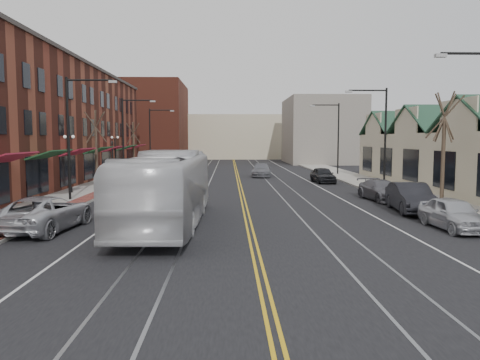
{
  "coord_description": "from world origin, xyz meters",
  "views": [
    {
      "loc": [
        -0.97,
        -15.02,
        4.15
      ],
      "look_at": [
        -0.38,
        9.31,
        2.0
      ],
      "focal_mm": 35.0,
      "sensor_mm": 36.0,
      "label": 1
    }
  ],
  "objects": [
    {
      "name": "ground",
      "position": [
        0.0,
        0.0,
        0.0
      ],
      "size": [
        160.0,
        160.0,
        0.0
      ],
      "primitive_type": "plane",
      "color": "black",
      "rests_on": "ground"
    },
    {
      "name": "sidewalk_left",
      "position": [
        -12.0,
        20.0,
        0.07
      ],
      "size": [
        4.0,
        120.0,
        0.15
      ],
      "primitive_type": "cube",
      "color": "gray",
      "rests_on": "ground"
    },
    {
      "name": "sidewalk_right",
      "position": [
        12.0,
        20.0,
        0.07
      ],
      "size": [
        4.0,
        120.0,
        0.15
      ],
      "primitive_type": "cube",
      "color": "gray",
      "rests_on": "ground"
    },
    {
      "name": "building_left",
      "position": [
        -19.0,
        27.0,
        5.5
      ],
      "size": [
        10.0,
        50.0,
        11.0
      ],
      "primitive_type": "cube",
      "color": "maroon",
      "rests_on": "ground"
    },
    {
      "name": "building_right",
      "position": [
        18.0,
        20.0,
        2.3
      ],
      "size": [
        8.0,
        36.0,
        4.6
      ],
      "primitive_type": "cube",
      "color": "beige",
      "rests_on": "ground"
    },
    {
      "name": "backdrop_left",
      "position": [
        -16.0,
        70.0,
        7.0
      ],
      "size": [
        14.0,
        18.0,
        14.0
      ],
      "primitive_type": "cube",
      "color": "maroon",
      "rests_on": "ground"
    },
    {
      "name": "backdrop_mid",
      "position": [
        0.0,
        85.0,
        4.5
      ],
      "size": [
        22.0,
        14.0,
        9.0
      ],
      "primitive_type": "cube",
      "color": "beige",
      "rests_on": "ground"
    },
    {
      "name": "backdrop_right",
      "position": [
        15.0,
        65.0,
        5.5
      ],
      "size": [
        12.0,
        16.0,
        11.0
      ],
      "primitive_type": "cube",
      "color": "slate",
      "rests_on": "ground"
    },
    {
      "name": "streetlight_l_1",
      "position": [
        -11.05,
        16.0,
        5.03
      ],
      "size": [
        3.33,
        0.25,
        8.0
      ],
      "color": "black",
      "rests_on": "sidewalk_left"
    },
    {
      "name": "streetlight_l_2",
      "position": [
        -11.05,
        32.0,
        5.03
      ],
      "size": [
        3.33,
        0.25,
        8.0
      ],
      "color": "black",
      "rests_on": "sidewalk_left"
    },
    {
      "name": "streetlight_l_3",
      "position": [
        -11.05,
        48.0,
        5.03
      ],
      "size": [
        3.33,
        0.25,
        8.0
      ],
      "color": "black",
      "rests_on": "sidewalk_left"
    },
    {
      "name": "streetlight_r_1",
      "position": [
        11.05,
        22.0,
        5.03
      ],
      "size": [
        3.33,
        0.25,
        8.0
      ],
      "color": "black",
      "rests_on": "sidewalk_right"
    },
    {
      "name": "streetlight_r_2",
      "position": [
        11.05,
        38.0,
        5.03
      ],
      "size": [
        3.33,
        0.25,
        8.0
      ],
      "color": "black",
      "rests_on": "sidewalk_right"
    },
    {
      "name": "lamppost_l_2",
      "position": [
        -12.8,
        20.0,
        2.2
      ],
      "size": [
        0.84,
        0.28,
        4.27
      ],
      "color": "black",
      "rests_on": "sidewalk_left"
    },
    {
      "name": "lamppost_l_3",
      "position": [
        -12.8,
        34.0,
        2.2
      ],
      "size": [
        0.84,
        0.28,
        4.27
      ],
      "color": "black",
      "rests_on": "sidewalk_left"
    },
    {
      "name": "tree_left_near",
      "position": [
        -12.5,
        26.0,
        3.51
      ],
      "size": [
        1.78,
        1.37,
        6.48
      ],
      "color": "#382B21",
      "rests_on": "sidewalk_left"
    },
    {
      "name": "tree_left_far",
      "position": [
        -12.5,
        42.0,
        3.28
      ],
      "size": [
        1.66,
        1.28,
        6.02
      ],
      "color": "#382B21",
      "rests_on": "sidewalk_left"
    },
    {
      "name": "tree_right_mid",
      "position": [
        12.5,
        14.0,
        3.75
      ],
      "size": [
        1.9,
        1.46,
        6.93
      ],
      "color": "#382B21",
      "rests_on": "sidewalk_right"
    },
    {
      "name": "manhole_far",
      "position": [
        -11.2,
        8.0,
        0.16
      ],
      "size": [
        0.6,
        0.6,
        0.02
      ],
      "primitive_type": "cylinder",
      "color": "#592D19",
      "rests_on": "sidewalk_left"
    },
    {
      "name": "traffic_signal",
      "position": [
        -10.6,
        24.0,
        2.35
      ],
      "size": [
        0.18,
        0.15,
        3.8
      ],
      "color": "black",
      "rests_on": "sidewalk_left"
    },
    {
      "name": "transit_bus",
      "position": [
        -3.88,
        7.04,
        1.78
      ],
      "size": [
        3.32,
        12.88,
        3.57
      ],
      "primitive_type": "imported",
      "rotation": [
        0.0,
        0.0,
        3.12
      ],
      "color": "silver",
      "rests_on": "ground"
    },
    {
      "name": "parked_suv",
      "position": [
        -9.3,
        6.1,
        0.8
      ],
      "size": [
        3.25,
        5.98,
        1.59
      ],
      "primitive_type": "imported",
      "rotation": [
        0.0,
        0.0,
        3.03
      ],
      "color": "silver",
      "rests_on": "ground"
    },
    {
      "name": "parked_car_a",
      "position": [
        9.3,
        5.86,
        0.74
      ],
      "size": [
        1.93,
        4.42,
        1.48
      ],
      "primitive_type": "imported",
      "rotation": [
        0.0,
        0.0,
        0.04
      ],
      "color": "#B8B9C0",
      "rests_on": "ground"
    },
    {
      "name": "parked_car_b",
      "position": [
        9.3,
        10.89,
        0.83
      ],
      "size": [
        2.28,
        5.22,
        1.67
      ],
      "primitive_type": "imported",
      "rotation": [
        0.0,
        0.0,
        -0.1
      ],
      "color": "black",
      "rests_on": "ground"
    },
    {
      "name": "parked_car_c",
      "position": [
        9.3,
        15.95,
        0.69
      ],
      "size": [
        2.44,
        4.95,
        1.38
      ],
      "primitive_type": "imported",
      "rotation": [
        0.0,
        0.0,
        0.11
      ],
      "color": "slate",
      "rests_on": "ground"
    },
    {
      "name": "parked_car_d",
      "position": [
        7.94,
        28.79,
        0.74
      ],
      "size": [
        1.98,
        4.43,
        1.48
      ],
      "primitive_type": "imported",
      "rotation": [
        0.0,
        0.0,
        0.06
      ],
      "color": "black",
      "rests_on": "ground"
    },
    {
      "name": "distant_car_left",
      "position": [
        -4.75,
        44.58,
        0.75
      ],
      "size": [
        1.69,
        4.58,
        1.5
      ],
      "primitive_type": "imported",
      "rotation": [
        0.0,
        0.0,
        3.16
      ],
      "color": "black",
      "rests_on": "ground"
    },
    {
      "name": "distant_car_right",
      "position": [
        2.64,
        36.07,
        0.74
      ],
      "size": [
        2.58,
        5.26,
        1.47
      ],
      "primitive_type": "imported",
      "rotation": [
        0.0,
        0.0,
        -0.1
      ],
      "color": "slate",
      "rests_on": "ground"
    },
    {
      "name": "distant_car_far",
      "position": [
        -6.5,
        51.07,
        0.65
      ],
      "size": [
        1.72,
        3.89,
        1.3
      ],
      "primitive_type": "imported",
      "rotation": [
        0.0,
        0.0,
        3.19
      ],
      "color": "#AAABB1",
      "rests_on": "ground"
    }
  ]
}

